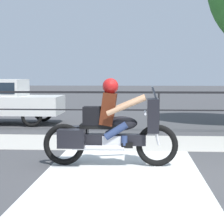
% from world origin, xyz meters
% --- Properties ---
extents(ground_plane, '(120.00, 120.00, 0.00)m').
position_xyz_m(ground_plane, '(0.00, 0.00, 0.00)').
color(ground_plane, '#424244').
extents(sidewalk_band, '(44.00, 2.40, 0.01)m').
position_xyz_m(sidewalk_band, '(0.00, 3.40, 0.01)').
color(sidewalk_band, '#B7B2A8').
rests_on(sidewalk_band, ground).
extents(crosswalk_band, '(2.66, 6.00, 0.01)m').
position_xyz_m(crosswalk_band, '(-0.83, -0.20, 0.00)').
color(crosswalk_band, silver).
rests_on(crosswalk_band, ground).
extents(fence_railing, '(36.00, 0.05, 1.19)m').
position_xyz_m(fence_railing, '(0.00, 5.26, 0.94)').
color(fence_railing, black).
rests_on(fence_railing, ground).
extents(motorcycle, '(2.48, 0.76, 1.60)m').
position_xyz_m(motorcycle, '(-1.08, 0.64, 0.70)').
color(motorcycle, black).
rests_on(motorcycle, ground).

